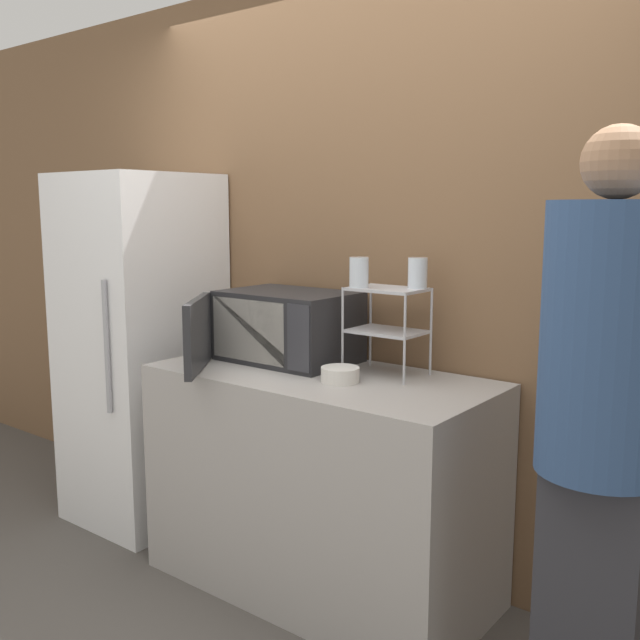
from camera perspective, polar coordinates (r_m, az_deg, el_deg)
ground_plane at (r=3.00m, az=-4.35°, el=-22.86°), size 12.00×12.00×0.00m
wall_back at (r=3.12m, az=4.28°, el=3.82°), size 8.00×0.06×2.60m
counter at (r=3.02m, az=-0.01°, el=-12.82°), size 1.41×0.68×0.92m
microwave at (r=3.09m, az=-2.94°, el=-0.53°), size 0.59×0.76×0.31m
dish_rack at (r=2.84m, az=5.37°, el=0.61°), size 0.30×0.21×0.35m
glass_front_left at (r=2.83m, az=3.14°, el=3.84°), size 0.08×0.08×0.12m
glass_back_right at (r=2.82m, az=7.82°, el=3.75°), size 0.08×0.08×0.12m
bowl at (r=2.75m, az=1.63°, el=-4.39°), size 0.15×0.15×0.06m
person at (r=2.14m, az=21.69°, el=-7.01°), size 0.36×0.36×1.80m
refrigerator at (r=3.71m, az=-14.09°, el=-2.29°), size 0.63×0.67×1.74m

